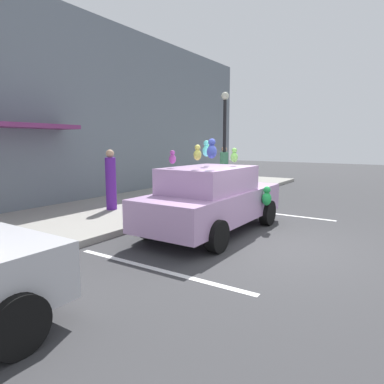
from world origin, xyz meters
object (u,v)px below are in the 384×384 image
(plush_covered_car, at_px, (213,198))
(street_lamp_post, at_px, (225,132))
(pedestrian_walking_past, at_px, (111,181))
(teddy_bear_on_sidewalk, at_px, (207,190))
(pedestrian_near_shopfront, at_px, (224,172))

(plush_covered_car, bearing_deg, street_lamp_post, 24.90)
(plush_covered_car, height_order, pedestrian_walking_past, plush_covered_car)
(teddy_bear_on_sidewalk, height_order, street_lamp_post, street_lamp_post)
(plush_covered_car, xyz_separation_m, pedestrian_walking_past, (0.10, 3.46, 0.18))
(street_lamp_post, xyz_separation_m, pedestrian_walking_past, (-4.34, 1.40, -1.48))
(teddy_bear_on_sidewalk, distance_m, pedestrian_walking_past, 3.49)
(teddy_bear_on_sidewalk, relative_size, street_lamp_post, 0.17)
(plush_covered_car, bearing_deg, pedestrian_near_shopfront, 25.02)
(street_lamp_post, bearing_deg, plush_covered_car, -155.10)
(plush_covered_car, xyz_separation_m, teddy_bear_on_sidewalk, (3.27, 2.12, -0.35))
(teddy_bear_on_sidewalk, xyz_separation_m, street_lamp_post, (1.17, -0.06, 2.01))
(pedestrian_walking_past, bearing_deg, plush_covered_car, -91.65)
(teddy_bear_on_sidewalk, bearing_deg, plush_covered_car, -147.10)
(plush_covered_car, height_order, street_lamp_post, street_lamp_post)
(pedestrian_near_shopfront, bearing_deg, street_lamp_post, -145.14)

